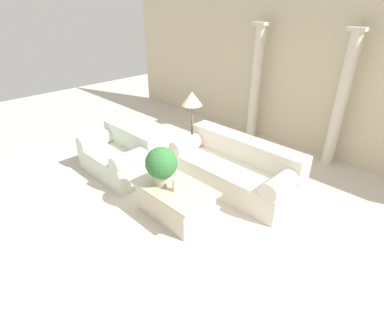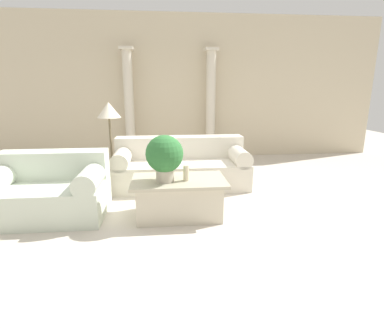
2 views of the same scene
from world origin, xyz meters
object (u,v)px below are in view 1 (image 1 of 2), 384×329
(loveseat, at_px, (123,154))
(potted_plant, at_px, (161,164))
(floor_lamp, at_px, (192,103))
(coffee_table, at_px, (175,200))
(sofa_long, at_px, (235,168))

(loveseat, height_order, potted_plant, potted_plant)
(potted_plant, relative_size, floor_lamp, 0.41)
(coffee_table, bearing_deg, sofa_long, 85.32)
(loveseat, distance_m, coffee_table, 1.66)
(sofa_long, xyz_separation_m, loveseat, (-1.75, -1.07, 0.01))
(loveseat, relative_size, coffee_table, 1.19)
(sofa_long, height_order, floor_lamp, floor_lamp)
(sofa_long, distance_m, potted_plant, 1.47)
(floor_lamp, bearing_deg, loveseat, -116.87)
(sofa_long, relative_size, potted_plant, 3.81)
(coffee_table, relative_size, potted_plant, 2.06)
(loveseat, bearing_deg, coffee_table, -7.22)
(coffee_table, xyz_separation_m, potted_plant, (-0.17, -0.08, 0.56))
(sofa_long, xyz_separation_m, floor_lamp, (-1.15, 0.11, 0.85))
(loveseat, bearing_deg, potted_plant, -10.90)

